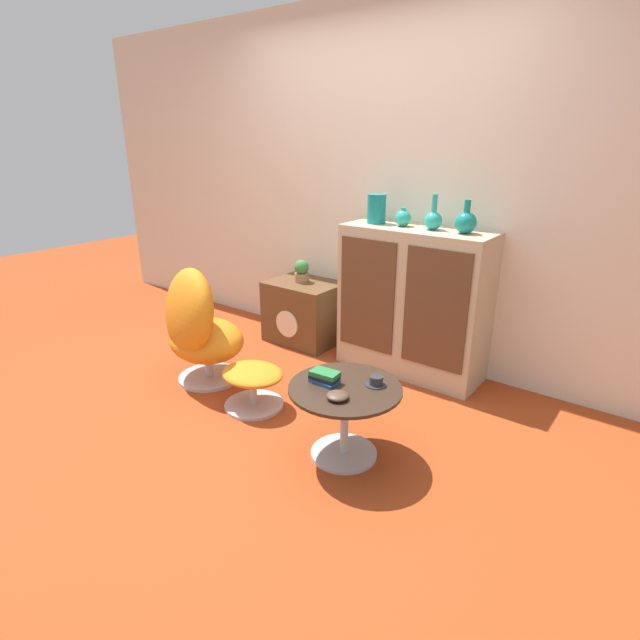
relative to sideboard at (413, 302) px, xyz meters
name	(u,v)px	position (x,y,z in m)	size (l,w,h in m)	color
ground_plane	(244,418)	(-0.49, -1.25, -0.54)	(12.00, 12.00, 0.00)	#9E3D19
wall_back	(375,187)	(-0.49, 0.24, 0.76)	(6.40, 0.06, 2.60)	beige
sideboard	(413,302)	(0.00, 0.00, 0.00)	(1.05, 0.42, 1.07)	tan
tv_console	(305,312)	(-0.99, -0.02, -0.28)	(0.60, 0.47, 0.52)	brown
egg_chair	(198,327)	(-1.10, -1.06, -0.12)	(0.73, 0.70, 0.86)	#B7B7BC
ottoman	(253,380)	(-0.55, -1.10, -0.34)	(0.42, 0.38, 0.28)	#B7B7BC
coffee_table	(345,409)	(0.22, -1.18, -0.25)	(0.60, 0.60, 0.42)	#B7B7BC
vase_leftmost	(377,209)	(-0.34, 0.00, 0.64)	(0.13, 0.13, 0.21)	#147A75
vase_inner_left	(403,218)	(-0.12, 0.00, 0.59)	(0.11, 0.11, 0.13)	teal
vase_inner_right	(433,219)	(0.11, 0.00, 0.60)	(0.12, 0.12, 0.23)	teal
vase_rightmost	(466,222)	(0.33, 0.00, 0.61)	(0.14, 0.14, 0.21)	#147A75
potted_plant	(302,271)	(-1.01, -0.02, 0.08)	(0.12, 0.12, 0.19)	#996B4C
teacup	(376,381)	(0.34, -1.06, -0.09)	(0.12, 0.12, 0.05)	#2D2D33
book_stack	(325,377)	(0.11, -1.21, -0.08)	(0.16, 0.10, 0.07)	#1E478C
bowl	(338,396)	(0.27, -1.31, -0.09)	(0.11, 0.11, 0.04)	#4C3828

